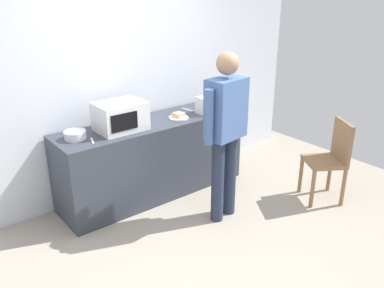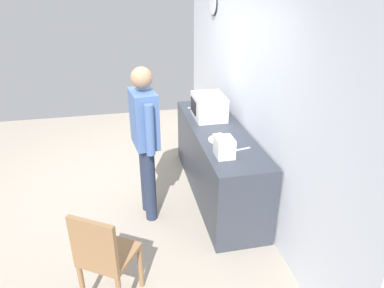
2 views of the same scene
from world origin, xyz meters
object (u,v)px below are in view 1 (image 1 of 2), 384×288
at_px(toaster, 207,105).
at_px(fork_utensil, 92,141).
at_px(wooden_chair, 331,157).
at_px(spoon_utensil, 187,110).
at_px(person_standing, 226,125).
at_px(sandwich_plate, 179,116).
at_px(microwave, 120,116).
at_px(salad_bowl, 75,135).

height_order(toaster, fork_utensil, toaster).
bearing_deg(fork_utensil, toaster, -0.12).
xyz_separation_m(fork_utensil, wooden_chair, (2.27, -1.23, -0.37)).
bearing_deg(toaster, fork_utensil, 179.88).
distance_m(spoon_utensil, person_standing, 1.06).
distance_m(sandwich_plate, spoon_utensil, 0.34).
height_order(sandwich_plate, person_standing, person_standing).
xyz_separation_m(microwave, fork_utensil, (-0.39, -0.11, -0.15)).
distance_m(salad_bowl, wooden_chair, 2.78).
xyz_separation_m(microwave, wooden_chair, (1.88, -1.34, -0.52)).
bearing_deg(fork_utensil, wooden_chair, -28.45).
xyz_separation_m(sandwich_plate, person_standing, (-0.02, -0.81, 0.12)).
distance_m(sandwich_plate, person_standing, 0.82).
xyz_separation_m(toaster, wooden_chair, (0.79, -1.23, -0.47)).
bearing_deg(sandwich_plate, fork_utensil, -177.60).
distance_m(microwave, person_standing, 1.11).
bearing_deg(microwave, wooden_chair, -35.51).
bearing_deg(fork_utensil, spoon_utensil, 10.01).
bearing_deg(sandwich_plate, toaster, -7.26).
height_order(spoon_utensil, person_standing, person_standing).
bearing_deg(sandwich_plate, person_standing, -91.71).
relative_size(sandwich_plate, toaster, 1.04).
height_order(microwave, sandwich_plate, microwave).
distance_m(fork_utensil, person_standing, 1.32).
bearing_deg(person_standing, sandwich_plate, 88.29).
relative_size(toaster, spoon_utensil, 1.29).
bearing_deg(wooden_chair, spoon_utensil, 121.46).
relative_size(microwave, spoon_utensil, 2.94).
xyz_separation_m(salad_bowl, toaster, (1.58, -0.16, 0.06)).
distance_m(person_standing, wooden_chair, 1.38).
bearing_deg(fork_utensil, person_standing, -35.52).
relative_size(salad_bowl, wooden_chair, 0.23).
distance_m(salad_bowl, fork_utensil, 0.19).
bearing_deg(sandwich_plate, salad_bowl, 174.82).
relative_size(microwave, toaster, 2.27).
bearing_deg(spoon_utensil, microwave, -172.61).
height_order(fork_utensil, spoon_utensil, same).
height_order(microwave, spoon_utensil, microwave).
distance_m(fork_utensil, wooden_chair, 2.61).
relative_size(sandwich_plate, spoon_utensil, 1.35).
bearing_deg(sandwich_plate, wooden_chair, -47.34).
bearing_deg(toaster, person_standing, -118.13).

